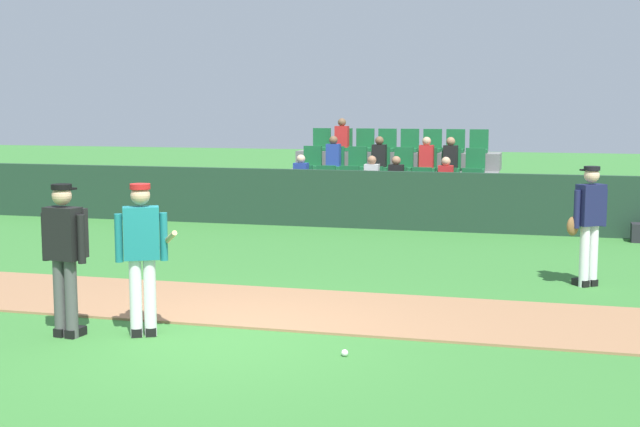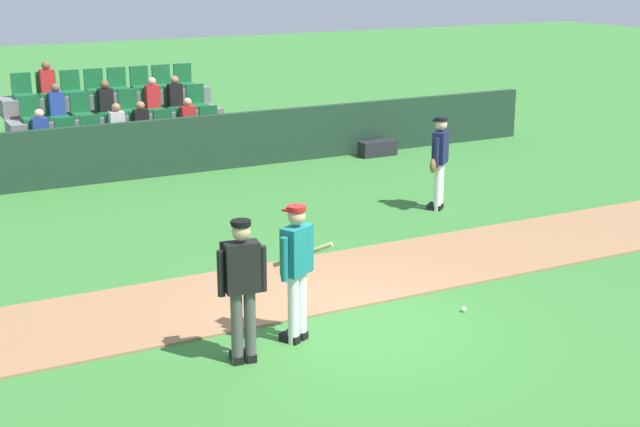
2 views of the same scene
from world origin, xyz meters
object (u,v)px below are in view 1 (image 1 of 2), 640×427
object	(u,v)px
runner_navy_jersey	(589,221)
baseball	(345,353)
umpire_home_plate	(65,251)
batter_teal_jersey	(142,253)

from	to	relation	value
runner_navy_jersey	baseball	distance (m)	5.18
umpire_home_plate	runner_navy_jersey	distance (m)	7.34
umpire_home_plate	baseball	size ratio (longest dim) A/B	23.78
umpire_home_plate	runner_navy_jersey	world-z (taller)	same
runner_navy_jersey	baseball	xyz separation A→B (m)	(-2.60, -4.38, -0.93)
batter_teal_jersey	umpire_home_plate	size ratio (longest dim) A/B	1.00
umpire_home_plate	baseball	bearing A→B (deg)	0.94
baseball	batter_teal_jersey	bearing A→B (deg)	175.33
batter_teal_jersey	umpire_home_plate	bearing A→B (deg)	-163.26
batter_teal_jersey	umpire_home_plate	distance (m)	0.87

